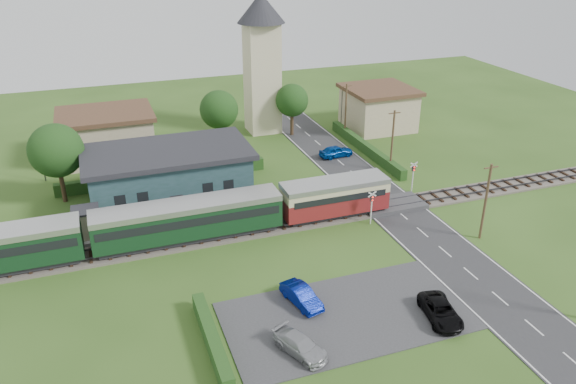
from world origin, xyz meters
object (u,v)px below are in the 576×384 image
object	(u,v)px
train	(150,225)
pedestrian_far	(92,225)
church_tower	(262,54)
crossing_signal_far	(413,172)
car_park_dark	(441,311)
car_park_silver	(300,345)
pedestrian_near	(269,200)
equipment_hut	(87,222)
house_east	(378,107)
crossing_signal_near	(372,203)
house_west	(107,134)
station_building	(169,174)
car_on_road	(336,151)
car_park_blue	(301,296)

from	to	relation	value
train	pedestrian_far	size ratio (longest dim) A/B	24.12
church_tower	pedestrian_far	bearing A→B (deg)	-134.77
crossing_signal_far	car_park_dark	distance (m)	21.02
car_park_silver	pedestrian_near	world-z (taller)	pedestrian_near
equipment_hut	car_park_silver	distance (m)	23.17
car_park_silver	car_park_dark	distance (m)	10.36
car_park_silver	car_park_dark	world-z (taller)	car_park_dark
house_east	crossing_signal_far	world-z (taller)	house_east
train	crossing_signal_near	distance (m)	19.52
house_west	car_park_silver	size ratio (longest dim) A/B	2.69
house_west	pedestrian_far	bearing A→B (deg)	-97.49
station_building	car_on_road	distance (m)	20.86
station_building	house_east	xyz separation A→B (m)	(30.00, 13.01, 0.10)
train	house_east	size ratio (longest dim) A/B	4.91
car_park_dark	car_on_road	bearing A→B (deg)	90.02
car_park_silver	pedestrian_far	bearing A→B (deg)	96.49
crossing_signal_near	house_west	bearing A→B (deg)	130.11
car_on_road	pedestrian_near	size ratio (longest dim) A/B	2.24
equipment_hut	car_on_road	bearing A→B (deg)	20.64
train	car_park_blue	world-z (taller)	train
car_on_road	crossing_signal_near	bearing A→B (deg)	161.90
church_tower	pedestrian_near	xyz separation A→B (m)	(-6.73, -23.26, -8.88)
train	car_park_silver	bearing A→B (deg)	-66.67
church_tower	pedestrian_near	bearing A→B (deg)	-106.14
equipment_hut	crossing_signal_near	size ratio (longest dim) A/B	0.78
car_park_blue	equipment_hut	bearing A→B (deg)	120.09
station_building	pedestrian_near	xyz separation A→B (m)	(8.27, -6.26, -1.34)
house_west	crossing_signal_near	bearing A→B (deg)	-49.89
station_building	crossing_signal_far	distance (m)	24.51
house_west	car_on_road	world-z (taller)	house_west
church_tower	crossing_signal_near	bearing A→B (deg)	-87.18
crossing_signal_near	car_park_blue	distance (m)	13.94
crossing_signal_near	car_on_road	world-z (taller)	crossing_signal_near
equipment_hut	crossing_signal_near	xyz separation A→B (m)	(24.40, -5.61, 0.39)
car_park_blue	pedestrian_near	world-z (taller)	pedestrian_near
crossing_signal_near	car_park_blue	bearing A→B (deg)	-138.17
church_tower	car_on_road	size ratio (longest dim) A/B	4.36
house_east	crossing_signal_far	bearing A→B (deg)	-108.08
church_tower	car_park_blue	size ratio (longest dim) A/B	4.48
equipment_hut	pedestrian_far	distance (m)	0.57
station_building	crossing_signal_near	world-z (taller)	station_building
train	pedestrian_near	distance (m)	11.60
church_tower	car_park_blue	distance (m)	39.85
house_east	car_park_dark	xyz separation A→B (m)	(-15.50, -38.50, -2.11)
car_park_blue	pedestrian_near	size ratio (longest dim) A/B	2.18
church_tower	house_west	bearing A→B (deg)	-171.47
house_east	pedestrian_near	distance (m)	29.08
car_park_blue	car_park_dark	xyz separation A→B (m)	(8.44, -4.84, -0.04)
car_park_silver	pedestrian_near	xyz separation A→B (m)	(4.12, 19.24, 0.69)
house_east	car_park_blue	xyz separation A→B (m)	(-23.94, -33.66, -2.07)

